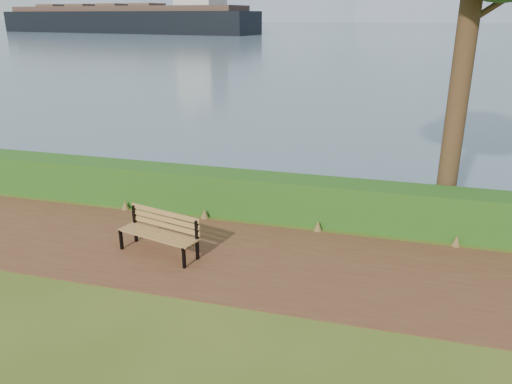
% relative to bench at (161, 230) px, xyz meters
% --- Properties ---
extents(ground, '(140.00, 140.00, 0.00)m').
position_rel_bench_xyz_m(ground, '(1.28, -0.12, -0.50)').
color(ground, '#445819').
rests_on(ground, ground).
extents(path, '(40.00, 3.40, 0.01)m').
position_rel_bench_xyz_m(path, '(1.28, 0.18, -0.49)').
color(path, brown).
rests_on(path, ground).
extents(hedge, '(32.00, 0.85, 1.00)m').
position_rel_bench_xyz_m(hedge, '(1.28, 2.48, 0.00)').
color(hedge, '#1F4D16').
rests_on(hedge, ground).
extents(water, '(700.00, 510.00, 0.00)m').
position_rel_bench_xyz_m(water, '(1.28, 259.88, -0.49)').
color(water, '#485F73').
rests_on(water, ground).
extents(bench, '(1.80, 0.92, 0.87)m').
position_rel_bench_xyz_m(bench, '(0.00, 0.00, 0.00)').
color(bench, black).
rests_on(bench, ground).
extents(cargo_ship, '(75.21, 24.43, 22.56)m').
position_rel_bench_xyz_m(cargo_ship, '(-63.41, 113.77, 2.86)').
color(cargo_ship, black).
rests_on(cargo_ship, ground).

